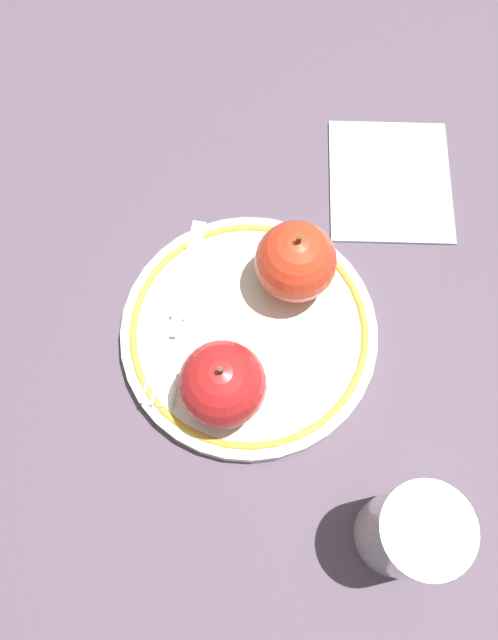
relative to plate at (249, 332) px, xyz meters
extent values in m
plane|color=#524252|center=(-0.02, 0.01, -0.01)|extent=(2.00, 2.00, 0.00)
cylinder|color=silver|center=(0.00, 0.00, 0.00)|extent=(0.22, 0.22, 0.01)
torus|color=gold|center=(0.00, 0.00, 0.01)|extent=(0.20, 0.20, 0.01)
sphere|color=red|center=(0.00, 0.06, 0.04)|extent=(0.07, 0.07, 0.07)
cylinder|color=brown|center=(0.00, 0.06, 0.08)|extent=(0.00, 0.00, 0.01)
sphere|color=red|center=(-0.02, -0.06, 0.04)|extent=(0.07, 0.07, 0.07)
cylinder|color=brown|center=(-0.02, -0.06, 0.08)|extent=(0.00, 0.00, 0.01)
cube|color=silver|center=(0.07, -0.03, 0.01)|extent=(0.03, 0.09, 0.00)
cube|color=silver|center=(0.06, 0.02, 0.01)|extent=(0.01, 0.02, 0.00)
cube|color=silver|center=(0.06, 0.06, 0.01)|extent=(0.01, 0.06, 0.00)
cube|color=silver|center=(0.05, 0.06, 0.01)|extent=(0.01, 0.06, 0.00)
cube|color=silver|center=(0.05, 0.06, 0.01)|extent=(0.01, 0.06, 0.00)
cube|color=silver|center=(0.04, 0.06, 0.01)|extent=(0.01, 0.06, 0.00)
cylinder|color=white|center=(-0.16, 0.11, 0.04)|extent=(0.06, 0.06, 0.10)
cube|color=#AFC8CB|center=(-0.07, -0.19, -0.01)|extent=(0.15, 0.16, 0.01)
camera|label=1|loc=(-0.06, 0.17, 0.49)|focal=35.00mm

